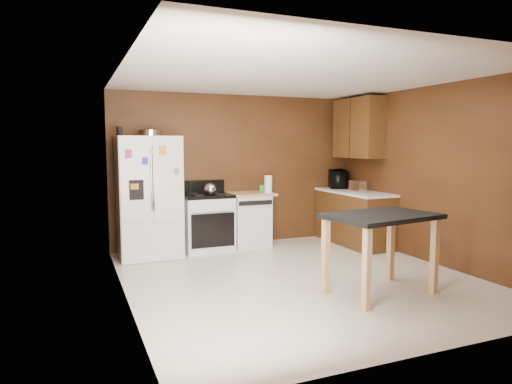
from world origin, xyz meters
TOP-DOWN VIEW (x-y plane):
  - floor at (0.00, 0.00)m, footprint 4.50×4.50m
  - ceiling at (0.00, 0.00)m, footprint 4.50×4.50m
  - wall_back at (0.00, 2.25)m, footprint 4.20×0.00m
  - wall_front at (0.00, -2.25)m, footprint 4.20×0.00m
  - wall_left at (-2.10, 0.00)m, footprint 0.00×4.50m
  - wall_right at (2.10, 0.00)m, footprint 0.00×4.50m
  - roasting_pan at (-1.49, 1.92)m, footprint 0.36×0.36m
  - pen_cup at (-1.95, 1.78)m, footprint 0.09×0.09m
  - kettle at (-0.63, 1.77)m, footprint 0.19×0.19m
  - paper_towel at (0.36, 1.79)m, footprint 0.12×0.12m
  - green_canister at (0.34, 1.97)m, footprint 0.11×0.11m
  - toaster at (1.73, 1.26)m, footprint 0.18×0.27m
  - microwave at (1.84, 2.05)m, footprint 0.55×0.64m
  - refrigerator at (-1.55, 1.86)m, footprint 0.90×0.80m
  - gas_range at (-0.64, 1.92)m, footprint 0.76×0.68m
  - dishwasher at (0.08, 1.95)m, footprint 0.78×0.63m
  - right_cabinets at (1.84, 1.48)m, footprint 0.63×1.58m
  - island at (0.56, -0.86)m, footprint 1.32×0.98m

SIDE VIEW (x-z plane):
  - floor at x=0.00m, z-range 0.00..0.00m
  - dishwasher at x=0.08m, z-range 0.01..0.90m
  - gas_range at x=-0.64m, z-range -0.09..1.01m
  - island at x=0.56m, z-range 0.31..1.22m
  - refrigerator at x=-1.55m, z-range 0.00..1.80m
  - right_cabinets at x=1.84m, z-range -0.32..2.13m
  - green_canister at x=0.34m, z-range 0.89..1.01m
  - kettle at x=-0.63m, z-range 0.90..1.09m
  - toaster at x=1.73m, z-range 0.90..1.09m
  - paper_towel at x=0.36m, z-range 0.89..1.18m
  - microwave at x=1.84m, z-range 0.90..1.20m
  - wall_back at x=0.00m, z-range -0.85..3.35m
  - wall_front at x=0.00m, z-range -0.85..3.35m
  - wall_left at x=-2.10m, z-range -1.00..3.50m
  - wall_right at x=2.10m, z-range -1.00..3.50m
  - roasting_pan at x=-1.49m, z-range 1.80..1.89m
  - pen_cup at x=-1.95m, z-range 1.80..1.93m
  - ceiling at x=0.00m, z-range 2.50..2.50m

